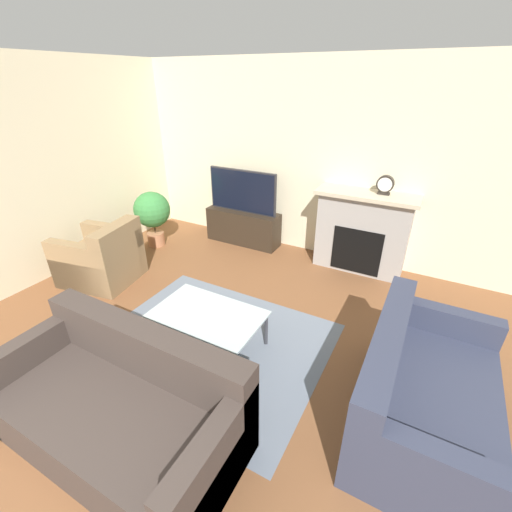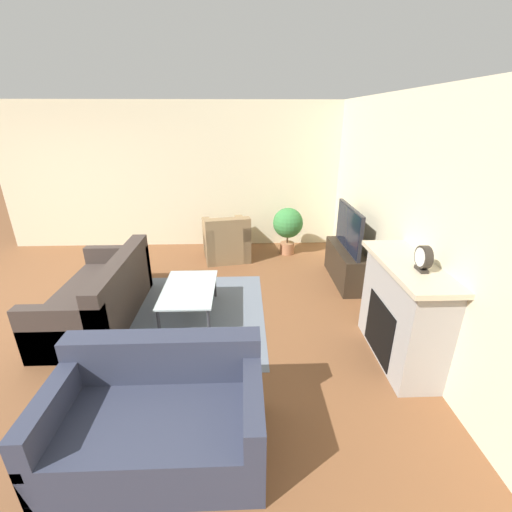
% 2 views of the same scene
% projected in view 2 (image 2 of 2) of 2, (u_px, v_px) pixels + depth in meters
% --- Properties ---
extents(ground_plane, '(20.00, 20.00, 0.00)m').
position_uv_depth(ground_plane, '(9.00, 318.00, 4.42)').
color(ground_plane, brown).
extents(wall_back, '(8.41, 0.06, 2.70)m').
position_uv_depth(wall_back, '(400.00, 213.00, 4.08)').
color(wall_back, beige).
rests_on(wall_back, ground_plane).
extents(wall_left, '(0.06, 7.88, 2.70)m').
position_uv_depth(wall_left, '(211.00, 177.00, 6.52)').
color(wall_left, beige).
rests_on(wall_left, ground_plane).
extents(area_rug, '(2.26, 1.86, 0.00)m').
position_uv_depth(area_rug, '(193.00, 315.00, 4.50)').
color(area_rug, slate).
rests_on(area_rug, ground_plane).
extents(fireplace, '(1.30, 0.48, 1.11)m').
position_uv_depth(fireplace, '(402.00, 310.00, 3.51)').
color(fireplace, '#9E9993').
rests_on(fireplace, ground_plane).
extents(tv_stand, '(1.20, 0.35, 0.54)m').
position_uv_depth(tv_stand, '(345.00, 265.00, 5.34)').
color(tv_stand, '#2D2319').
rests_on(tv_stand, ground_plane).
extents(tv, '(1.13, 0.06, 0.65)m').
position_uv_depth(tv, '(349.00, 228.00, 5.12)').
color(tv, '#232328').
rests_on(tv, tv_stand).
extents(couch_sectional, '(1.85, 0.89, 0.82)m').
position_uv_depth(couch_sectional, '(101.00, 298.00, 4.33)').
color(couch_sectional, '#3D332D').
rests_on(couch_sectional, ground_plane).
extents(couch_loveseat, '(0.92, 1.56, 0.82)m').
position_uv_depth(couch_loveseat, '(160.00, 418.00, 2.61)').
color(couch_loveseat, '#33384C').
rests_on(couch_loveseat, ground_plane).
extents(armchair_by_window, '(1.01, 0.92, 0.82)m').
position_uv_depth(armchair_by_window, '(226.00, 242.00, 6.23)').
color(armchair_by_window, '#8C704C').
rests_on(armchair_by_window, ground_plane).
extents(coffee_table, '(1.06, 0.66, 0.39)m').
position_uv_depth(coffee_table, '(189.00, 290.00, 4.36)').
color(coffee_table, '#333338').
rests_on(coffee_table, ground_plane).
extents(potted_plant, '(0.55, 0.55, 0.88)m').
position_uv_depth(potted_plant, '(288.00, 225.00, 6.31)').
color(potted_plant, '#AD704C').
rests_on(potted_plant, ground_plane).
extents(mantel_clock, '(0.21, 0.07, 0.24)m').
position_uv_depth(mantel_clock, '(423.00, 258.00, 3.09)').
color(mantel_clock, '#28231E').
rests_on(mantel_clock, fireplace).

